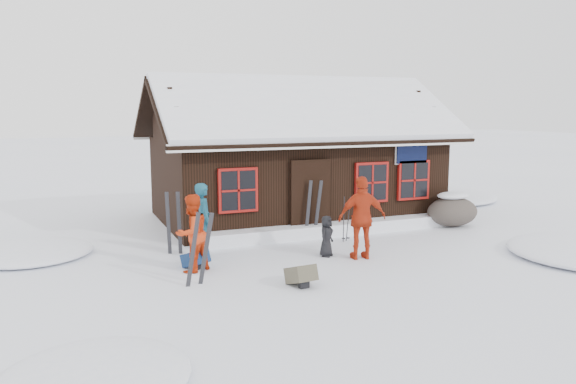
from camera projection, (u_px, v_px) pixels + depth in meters
name	position (u px, v px, depth m)	size (l,w,h in m)	color
ground	(318.00, 261.00, 12.60)	(120.00, 120.00, 0.00)	white
mountain_hut	(293.00, 167.00, 17.49)	(8.90, 6.09, 4.42)	black
snow_drift	(332.00, 229.00, 15.20)	(7.60, 0.60, 0.35)	white
snow_mounds	(344.00, 237.00, 14.93)	(20.60, 13.20, 0.48)	white
skier_teal	(203.00, 221.00, 12.82)	(0.63, 0.42, 1.73)	navy
skier_orange_left	(192.00, 233.00, 11.72)	(0.80, 0.62, 1.64)	red
skier_orange_right	(362.00, 218.00, 12.70)	(1.11, 0.46, 1.90)	#B32D12
skier_crouched	(326.00, 236.00, 12.98)	(0.47, 0.30, 0.96)	black
boulder	(452.00, 211.00, 16.31)	(1.55, 1.16, 0.90)	#524942
ski_pair_left	(200.00, 250.00, 10.84)	(0.57, 0.21, 1.49)	black
ski_pair_mid	(174.00, 224.00, 13.17)	(0.36, 0.15, 1.53)	black
ski_pair_right	(313.00, 210.00, 14.84)	(0.51, 0.16, 1.58)	black
ski_poles	(346.00, 220.00, 14.43)	(0.22, 0.11, 1.21)	black
backpack_blue	(196.00, 262.00, 12.06)	(0.40, 0.52, 0.29)	navy
backpack_olive	(301.00, 278.00, 10.85)	(0.43, 0.58, 0.31)	#4B4635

